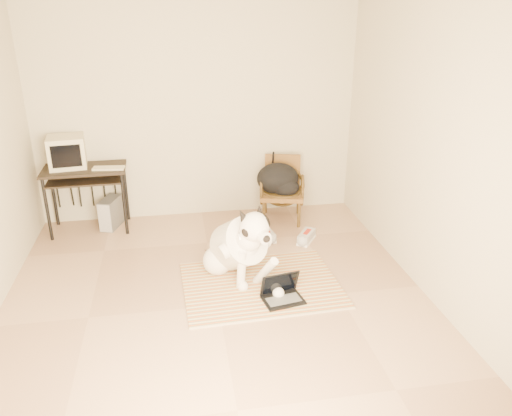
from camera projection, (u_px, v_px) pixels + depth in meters
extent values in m
plane|color=tan|center=(218.00, 305.00, 4.66)|extent=(4.50, 4.50, 0.00)
plane|color=#C0B69D|center=(197.00, 112.00, 6.19)|extent=(4.50, 0.00, 4.50)
plane|color=#C0B69D|center=(263.00, 330.00, 2.09)|extent=(4.50, 0.00, 4.50)
plane|color=#C0B69D|center=(437.00, 156.00, 4.45)|extent=(0.00, 4.50, 4.50)
cube|color=#C9602A|center=(272.00, 311.00, 4.56)|extent=(1.54, 0.30, 0.02)
cube|color=#3C7C48|center=(266.00, 297.00, 4.77)|extent=(1.54, 0.30, 0.02)
cube|color=#533979|center=(261.00, 285.00, 4.98)|extent=(1.54, 0.30, 0.02)
cube|color=gold|center=(256.00, 273.00, 5.19)|extent=(1.54, 0.30, 0.02)
cube|color=#BDAB8F|center=(252.00, 262.00, 5.40)|extent=(1.54, 0.30, 0.02)
sphere|color=white|center=(218.00, 260.00, 5.14)|extent=(0.31, 0.31, 0.31)
sphere|color=white|center=(242.00, 253.00, 5.29)|extent=(0.31, 0.31, 0.31)
ellipsoid|color=white|center=(230.00, 255.00, 5.20)|extent=(0.38, 0.34, 0.31)
ellipsoid|color=white|center=(239.00, 244.00, 4.98)|extent=(0.62, 0.79, 0.66)
cylinder|color=silver|center=(238.00, 244.00, 4.98)|extent=(0.64, 0.72, 0.60)
sphere|color=white|center=(249.00, 238.00, 4.77)|extent=(0.26, 0.26, 0.26)
sphere|color=white|center=(255.00, 227.00, 4.63)|extent=(0.28, 0.28, 0.28)
ellipsoid|color=black|center=(258.00, 224.00, 4.64)|extent=(0.22, 0.24, 0.21)
cylinder|color=white|center=(262.00, 236.00, 4.55)|extent=(0.16, 0.18, 0.12)
sphere|color=black|center=(266.00, 239.00, 4.49)|extent=(0.07, 0.07, 0.07)
cone|color=black|center=(243.00, 216.00, 4.59)|extent=(0.16, 0.16, 0.17)
cone|color=black|center=(259.00, 212.00, 4.68)|extent=(0.14, 0.17, 0.17)
torus|color=white|center=(250.00, 234.00, 4.73)|extent=(0.28, 0.22, 0.23)
cylinder|color=white|center=(241.00, 269.00, 4.83)|extent=(0.12, 0.15, 0.42)
cylinder|color=white|center=(265.00, 272.00, 4.84)|extent=(0.22, 0.38, 0.43)
sphere|color=white|center=(243.00, 286.00, 4.87)|extent=(0.11, 0.11, 0.11)
sphere|color=white|center=(278.00, 293.00, 4.75)|extent=(0.11, 0.11, 0.11)
cone|color=black|center=(217.00, 256.00, 5.45)|extent=(0.33, 0.37, 0.11)
cube|color=black|center=(283.00, 300.00, 4.69)|extent=(0.41, 0.32, 0.02)
cube|color=#4F4F52|center=(284.00, 300.00, 4.67)|extent=(0.34, 0.21, 0.00)
cube|color=black|center=(280.00, 283.00, 4.72)|extent=(0.38, 0.15, 0.24)
cube|color=black|center=(280.00, 283.00, 4.71)|extent=(0.34, 0.13, 0.21)
cube|color=black|center=(84.00, 169.00, 5.92)|extent=(0.97, 0.56, 0.03)
cube|color=black|center=(85.00, 180.00, 5.92)|extent=(0.86, 0.45, 0.02)
cylinder|color=black|center=(47.00, 210.00, 5.79)|extent=(0.04, 0.04, 0.77)
cylinder|color=black|center=(54.00, 196.00, 6.20)|extent=(0.04, 0.04, 0.77)
cylinder|color=black|center=(124.00, 204.00, 5.95)|extent=(0.04, 0.04, 0.77)
cylinder|color=black|center=(126.00, 192.00, 6.35)|extent=(0.04, 0.04, 0.77)
cube|color=beige|center=(67.00, 152.00, 5.88)|extent=(0.46, 0.44, 0.37)
cube|color=black|center=(66.00, 156.00, 5.71)|extent=(0.33, 0.06, 0.26)
cube|color=beige|center=(109.00, 168.00, 5.86)|extent=(0.37, 0.17, 0.02)
cube|color=#4F4F52|center=(111.00, 212.00, 6.23)|extent=(0.28, 0.43, 0.37)
cube|color=#A2A2A7|center=(105.00, 219.00, 6.05)|extent=(0.15, 0.06, 0.35)
cube|color=brown|center=(282.00, 194.00, 6.35)|extent=(0.63, 0.62, 0.05)
cylinder|color=#32220D|center=(282.00, 191.00, 6.34)|extent=(0.49, 0.49, 0.04)
cube|color=brown|center=(283.00, 170.00, 6.47)|extent=(0.45, 0.14, 0.40)
cylinder|color=#32220D|center=(264.00, 214.00, 6.23)|extent=(0.04, 0.04, 0.33)
cylinder|color=#32220D|center=(265.00, 201.00, 6.64)|extent=(0.04, 0.04, 0.33)
cylinder|color=#32220D|center=(299.00, 215.00, 6.21)|extent=(0.04, 0.04, 0.33)
cylinder|color=#32220D|center=(298.00, 202.00, 6.61)|extent=(0.04, 0.04, 0.33)
ellipsoid|color=black|center=(278.00, 178.00, 6.27)|extent=(0.53, 0.44, 0.39)
ellipsoid|color=black|center=(286.00, 187.00, 6.21)|extent=(0.33, 0.27, 0.23)
cube|color=white|center=(267.00, 238.00, 5.96)|extent=(0.17, 0.32, 0.03)
cube|color=gray|center=(267.00, 234.00, 5.94)|extent=(0.16, 0.31, 0.10)
cube|color=#A42415|center=(267.00, 231.00, 5.93)|extent=(0.08, 0.16, 0.02)
cube|color=white|center=(306.00, 240.00, 5.90)|extent=(0.29, 0.35, 0.03)
cube|color=gray|center=(306.00, 236.00, 5.88)|extent=(0.28, 0.33, 0.10)
cube|color=#A42415|center=(307.00, 233.00, 5.86)|extent=(0.14, 0.17, 0.02)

